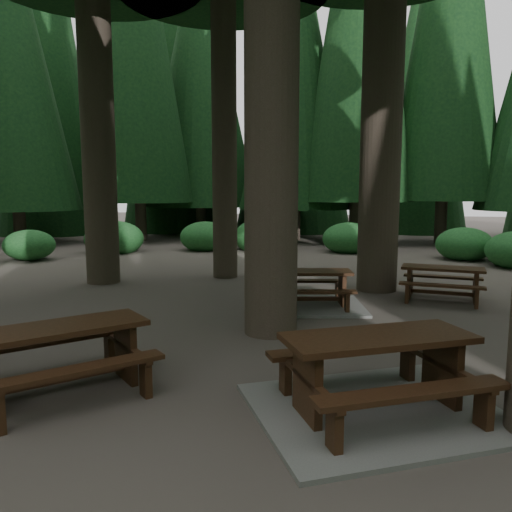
% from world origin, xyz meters
% --- Properties ---
extents(ground, '(80.00, 80.00, 0.00)m').
position_xyz_m(ground, '(0.00, 0.00, 0.00)').
color(ground, '#4E453F').
rests_on(ground, ground).
extents(picnic_table_a, '(3.13, 2.98, 0.83)m').
position_xyz_m(picnic_table_a, '(2.49, -2.40, 0.29)').
color(picnic_table_a, gray).
rests_on(picnic_table_a, ground).
extents(picnic_table_c, '(2.51, 2.24, 0.73)m').
position_xyz_m(picnic_table_c, '(1.12, 2.10, 0.24)').
color(picnic_table_c, gray).
rests_on(picnic_table_c, ground).
extents(picnic_table_d, '(1.77, 1.50, 0.70)m').
position_xyz_m(picnic_table_d, '(3.73, 3.40, 0.46)').
color(picnic_table_d, black).
rests_on(picnic_table_d, ground).
extents(picnic_table_e, '(2.30, 2.33, 0.79)m').
position_xyz_m(picnic_table_e, '(-0.92, -2.75, 0.52)').
color(picnic_table_e, black).
rests_on(picnic_table_e, ground).
extents(shrub_ring, '(23.86, 24.64, 1.49)m').
position_xyz_m(shrub_ring, '(0.70, 0.75, 0.40)').
color(shrub_ring, '#1F5B28').
rests_on(shrub_ring, ground).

